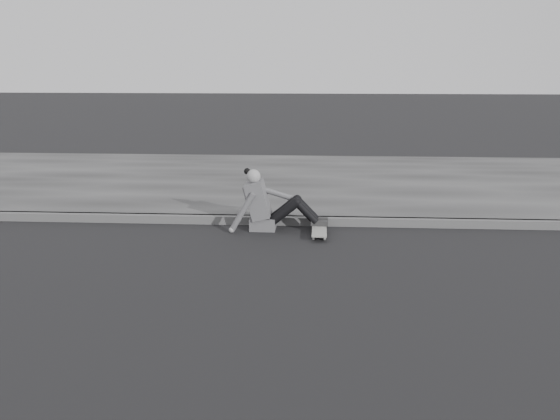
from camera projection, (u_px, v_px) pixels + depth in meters
The scene contains 5 objects.
ground at pixel (445, 290), 6.50m from camera, with size 80.00×80.00×0.00m, color black.
curb at pixel (411, 223), 8.99m from camera, with size 24.00×0.16×0.12m, color #4E4E4E.
sidewalk at pixel (389, 183), 11.92m from camera, with size 24.00×6.00×0.12m, color #373737.
skateboard at pixel (319, 230), 8.56m from camera, with size 0.20×0.78×0.09m.
seated_woman at pixel (267, 205), 8.78m from camera, with size 1.38×0.46×0.88m.
Camera 1 is at (-1.33, -6.22, 2.34)m, focal length 40.00 mm.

